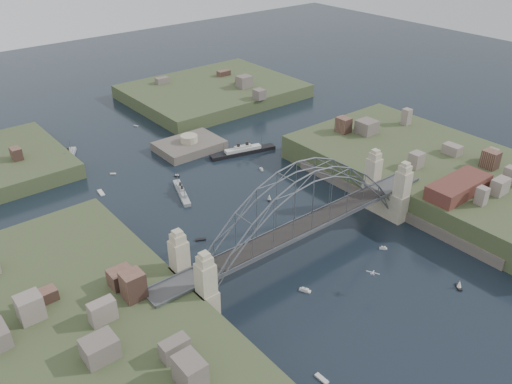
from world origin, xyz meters
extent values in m
plane|color=black|center=(0.00, 0.00, 0.00)|extent=(500.00, 500.00, 0.00)
cube|color=#444547|center=(0.00, 0.00, 8.00)|extent=(84.00, 6.00, 0.70)
cube|color=#575D64|center=(0.00, -3.00, 8.55)|extent=(84.00, 0.25, 0.50)
cube|color=#575D64|center=(0.00, 3.00, 8.55)|extent=(84.00, 0.25, 0.50)
cube|color=black|center=(0.00, 0.00, 8.55)|extent=(55.20, 5.20, 0.35)
cube|color=tan|center=(-31.50, -5.00, 8.85)|extent=(3.40, 3.40, 17.70)
cube|color=tan|center=(-31.50, 5.00, 8.85)|extent=(3.40, 3.40, 17.70)
cube|color=tan|center=(31.50, -5.00, 8.85)|extent=(3.40, 3.40, 17.70)
cube|color=tan|center=(31.50, 5.00, 8.85)|extent=(3.40, 3.40, 17.70)
cube|color=tan|center=(-31.50, 0.00, 4.00)|extent=(4.08, 13.80, 8.00)
cube|color=tan|center=(31.50, 0.00, 4.00)|extent=(4.08, 13.80, 8.00)
cube|color=#394526|center=(-58.00, 0.00, 2.00)|extent=(50.00, 90.00, 12.00)
cube|color=#524B42|center=(-35.50, 0.00, 1.00)|extent=(6.00, 70.00, 4.00)
cube|color=#394526|center=(58.00, 0.00, 2.00)|extent=(50.00, 90.00, 12.00)
cube|color=#524B42|center=(35.50, 0.00, 1.00)|extent=(6.00, 70.00, 4.00)
cube|color=#394526|center=(50.00, 110.00, 0.75)|extent=(70.00, 55.00, 9.50)
cube|color=#524B42|center=(12.00, 70.00, -0.50)|extent=(22.00, 16.00, 7.00)
cylinder|color=tan|center=(12.00, 70.00, 4.20)|extent=(6.00, 6.00, 2.40)
cube|color=#592D26|center=(44.00, -14.00, 10.00)|extent=(20.00, 8.00, 4.00)
cube|color=#444547|center=(39.00, -28.00, 0.70)|extent=(4.00, 22.00, 1.40)
cube|color=#989EA0|center=(-7.10, 44.61, 0.35)|extent=(7.20, 15.50, 1.40)
cube|color=#989EA0|center=(-7.10, 44.61, 1.40)|extent=(4.35, 8.67, 1.05)
cube|color=#989EA0|center=(-7.10, 44.61, 2.18)|extent=(2.39, 4.08, 0.70)
cylinder|color=black|center=(-7.47, 43.57, 2.79)|extent=(0.75, 0.75, 1.40)
cylinder|color=black|center=(-6.73, 45.65, 2.79)|extent=(0.75, 0.75, 1.40)
cylinder|color=#575D64|center=(-8.67, 40.17, 2.62)|extent=(0.14, 0.14, 3.49)
cylinder|color=#575D64|center=(-5.53, 49.05, 2.62)|extent=(0.14, 0.14, 3.49)
cube|color=#989EA0|center=(-24.46, 88.11, 0.43)|extent=(10.62, 15.88, 1.70)
cube|color=#989EA0|center=(-24.46, 88.11, 1.70)|extent=(6.25, 8.97, 1.28)
cube|color=#989EA0|center=(-24.46, 88.11, 2.66)|extent=(3.26, 4.33, 0.85)
cylinder|color=black|center=(-25.07, 87.08, 3.41)|extent=(0.84, 0.84, 1.70)
cylinder|color=black|center=(-23.86, 89.14, 3.41)|extent=(0.84, 0.84, 1.70)
cylinder|color=#575D64|center=(-27.04, 83.70, 3.19)|extent=(0.17, 0.17, 4.26)
cylinder|color=#575D64|center=(-21.88, 92.52, 3.19)|extent=(0.17, 0.17, 4.26)
cube|color=black|center=(24.49, 55.48, 0.43)|extent=(23.64, 8.83, 1.71)
cube|color=silver|center=(24.49, 55.48, 1.71)|extent=(13.16, 5.48, 1.29)
cube|color=silver|center=(24.49, 55.48, 2.68)|extent=(6.14, 3.14, 0.86)
cylinder|color=black|center=(22.89, 55.88, 3.43)|extent=(1.16, 1.16, 1.71)
cylinder|color=black|center=(26.09, 55.08, 3.43)|extent=(1.16, 1.16, 1.71)
cylinder|color=#575D64|center=(17.63, 57.19, 3.21)|extent=(0.17, 0.17, 4.28)
cylinder|color=#575D64|center=(31.34, 53.77, 3.21)|extent=(0.17, 0.17, 4.28)
cube|color=silver|center=(2.77, -19.96, 5.12)|extent=(1.47, 0.92, 0.26)
cube|color=silver|center=(2.77, -19.96, 5.17)|extent=(1.59, 2.80, 0.06)
cube|color=silver|center=(2.09, -20.31, 5.26)|extent=(0.56, 0.91, 0.33)
cube|color=silver|center=(-16.07, 21.03, 0.15)|extent=(2.85, 1.99, 0.45)
cube|color=silver|center=(10.96, 25.39, 0.15)|extent=(1.48, 1.39, 0.45)
cylinder|color=#575D64|center=(10.96, 25.39, 1.20)|extent=(0.08, 0.08, 2.20)
cone|color=silver|center=(10.96, 25.39, 1.20)|extent=(1.59, 1.57, 1.92)
cube|color=silver|center=(-8.94, -10.72, 0.15)|extent=(1.96, 2.78, 0.45)
cube|color=silver|center=(-8.94, -10.72, 0.55)|extent=(1.37, 1.76, 0.40)
cylinder|color=black|center=(-8.94, -10.72, 1.00)|extent=(0.16, 0.16, 0.70)
cube|color=silver|center=(21.63, 42.00, 0.15)|extent=(1.25, 2.13, 0.45)
cube|color=silver|center=(21.63, 42.00, 0.55)|extent=(0.91, 1.33, 0.40)
cylinder|color=black|center=(21.63, 42.00, 1.00)|extent=(0.16, 0.16, 0.70)
cube|color=silver|center=(-25.66, 60.47, 0.15)|extent=(1.78, 4.06, 0.45)
cube|color=silver|center=(-2.24, 55.29, 0.15)|extent=(1.42, 1.64, 0.45)
cube|color=silver|center=(-2.24, 55.29, 0.55)|extent=(0.96, 1.06, 0.40)
cylinder|color=black|center=(-2.24, 55.29, 1.00)|extent=(0.16, 0.16, 0.70)
cube|color=silver|center=(19.18, -31.92, 0.15)|extent=(2.21, 2.55, 0.45)
cylinder|color=#575D64|center=(19.18, -31.92, 1.20)|extent=(0.08, 0.08, 2.20)
cone|color=silver|center=(19.18, -31.92, 1.20)|extent=(1.55, 1.59, 1.92)
cube|color=silver|center=(-17.36, 69.57, 0.15)|extent=(1.81, 1.60, 0.45)
cube|color=silver|center=(24.23, 9.14, 0.15)|extent=(2.67, 1.44, 0.45)
cube|color=silver|center=(-23.78, -30.79, 0.15)|extent=(1.01, 2.91, 0.45)
cube|color=silver|center=(7.31, 101.19, 0.15)|extent=(1.43, 2.03, 0.45)
cube|color=silver|center=(-45.68, 25.34, 0.15)|extent=(1.39, 2.84, 0.45)
cube|color=silver|center=(17.72, -11.39, 0.15)|extent=(1.71, 1.81, 0.45)
cube|color=silver|center=(17.72, -11.39, 0.55)|extent=(1.14, 1.19, 0.40)
cylinder|color=black|center=(17.72, -11.39, 1.00)|extent=(0.16, 0.16, 0.70)
camera|label=1|loc=(-75.77, -75.77, 78.30)|focal=36.94mm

